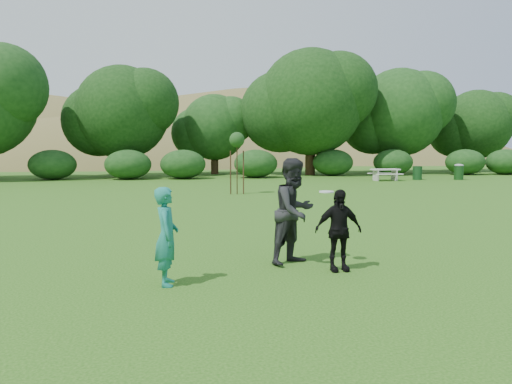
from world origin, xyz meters
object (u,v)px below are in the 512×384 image
player_grey (295,211)px  trash_can_lidded (459,172)px  player_teal (167,236)px  sapling (237,141)px  trash_can_near (417,173)px  picnic_table (385,173)px  player_black (338,230)px

player_grey → trash_can_lidded: size_ratio=1.88×
player_teal → sapling: (3.89, 14.62, 1.64)m
player_grey → trash_can_near: player_grey is taller
sapling → trash_can_near: bearing=28.0°
trash_can_lidded → sapling: bearing=-157.8°
sapling → picnic_table: sapling is taller
player_grey → player_black: player_grey is taller
sapling → player_grey: bearing=-96.2°
player_teal → trash_can_near: player_teal is taller
trash_can_near → picnic_table: (-2.42, -0.22, 0.07)m
player_grey → sapling: bearing=51.7°
player_grey → picnic_table: size_ratio=1.10×
player_grey → trash_can_near: 25.61m
player_black → trash_can_lidded: size_ratio=1.38×
player_black → picnic_table: size_ratio=0.81×
player_teal → picnic_table: size_ratio=0.87×
sapling → picnic_table: (11.01, 6.91, -1.90)m
trash_can_lidded → player_black: bearing=-129.1°
trash_can_near → sapling: sapling is taller
sapling → trash_can_lidded: 17.54m
player_teal → player_grey: 2.59m
player_black → trash_can_lidded: player_black is taller
picnic_table → trash_can_lidded: bearing=-3.6°
player_grey → trash_can_near: bearing=22.3°
player_teal → trash_can_lidded: (20.03, 21.20, -0.24)m
player_grey → trash_can_lidded: (17.63, 20.26, -0.45)m
player_black → trash_can_lidded: bearing=52.7°
player_teal → player_grey: size_ratio=0.79×
trash_can_near → player_grey: bearing=-125.7°
player_grey → player_black: (0.59, -0.70, -0.26)m
picnic_table → player_grey: bearing=-121.3°
player_black → picnic_table: bearing=62.6°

